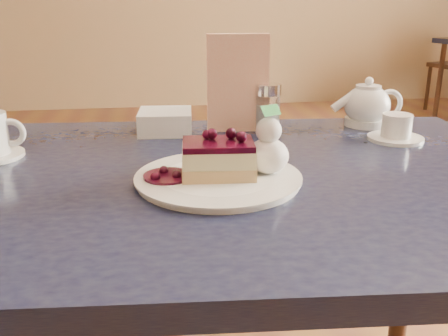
{
  "coord_description": "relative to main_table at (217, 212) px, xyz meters",
  "views": [
    {
      "loc": [
        0.05,
        -0.46,
        1.12
      ],
      "look_at": [
        0.16,
        0.31,
        0.86
      ],
      "focal_mm": 40.0,
      "sensor_mm": 36.0,
      "label": 1
    }
  ],
  "objects": [
    {
      "name": "berry_sauce",
      "position": [
        -0.1,
        -0.05,
        0.1
      ],
      "size": [
        0.09,
        0.09,
        0.01
      ],
      "primitive_type": "cylinder",
      "color": "black",
      "rests_on": "dessert_plate"
    },
    {
      "name": "tea_set",
      "position": [
        0.44,
        0.28,
        0.13
      ],
      "size": [
        0.19,
        0.27,
        0.11
      ],
      "color": "white",
      "rests_on": "main_table"
    },
    {
      "name": "cheesecake_slice",
      "position": [
        -0.0,
        -0.05,
        0.13
      ],
      "size": [
        0.14,
        0.1,
        0.06
      ],
      "rotation": [
        0.0,
        0.0,
        -0.08
      ],
      "color": "tan",
      "rests_on": "dessert_plate"
    },
    {
      "name": "main_table",
      "position": [
        0.0,
        0.0,
        0.0
      ],
      "size": [
        1.36,
        0.96,
        0.81
      ],
      "rotation": [
        0.0,
        0.0,
        -0.08
      ],
      "color": "#1B2234",
      "rests_on": "ground"
    },
    {
      "name": "whipped_cream",
      "position": [
        0.09,
        -0.05,
        0.13
      ],
      "size": [
        0.08,
        0.08,
        0.07
      ],
      "color": "white",
      "rests_on": "dessert_plate"
    },
    {
      "name": "sugar_shaker",
      "position": [
        0.17,
        0.29,
        0.15
      ],
      "size": [
        0.06,
        0.06,
        0.12
      ],
      "color": "white",
      "rests_on": "main_table"
    },
    {
      "name": "napkin_stack",
      "position": [
        -0.08,
        0.32,
        0.11
      ],
      "size": [
        0.14,
        0.14,
        0.05
      ],
      "primitive_type": "cube",
      "rotation": [
        0.0,
        0.0,
        -0.08
      ],
      "color": "white",
      "rests_on": "main_table"
    },
    {
      "name": "menu_card",
      "position": [
        0.1,
        0.31,
        0.2
      ],
      "size": [
        0.15,
        0.04,
        0.24
      ],
      "primitive_type": "cube",
      "rotation": [
        0.0,
        0.0,
        -0.08
      ],
      "color": "#F8E5BB",
      "rests_on": "main_table"
    },
    {
      "name": "dessert_plate",
      "position": [
        -0.0,
        -0.05,
        0.09
      ],
      "size": [
        0.29,
        0.29,
        0.01
      ],
      "primitive_type": "cylinder",
      "color": "white",
      "rests_on": "main_table"
    }
  ]
}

